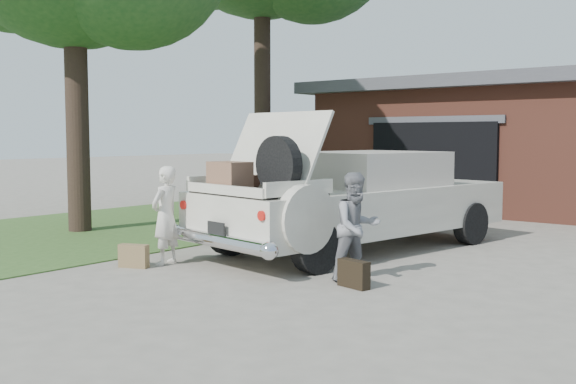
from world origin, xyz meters
The scene contains 7 objects.
ground centered at (0.00, 0.00, 0.00)m, with size 90.00×90.00×0.00m, color gray.
grass_strip centered at (-5.50, 3.00, 0.01)m, with size 6.00×16.00×0.02m, color #2D4C1E.
sedan centered at (-0.21, 2.60, 0.84)m, with size 3.09×5.96×2.23m.
woman_left centered at (-1.66, -0.19, 0.72)m, with size 0.53×0.35×1.44m, color silver.
woman_right centered at (1.13, 0.61, 0.71)m, with size 0.69×0.53×1.41m, color gray.
suitcase_left centered at (-1.83, -0.64, 0.17)m, with size 0.43×0.14×0.33m, color olive.
suitcase_right centered at (1.32, 0.25, 0.17)m, with size 0.45×0.14×0.34m, color black.
Camera 1 is at (5.82, -6.67, 1.88)m, focal length 42.00 mm.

